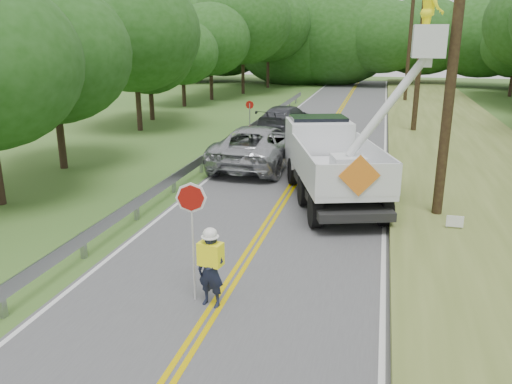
# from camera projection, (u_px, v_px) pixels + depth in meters

# --- Properties ---
(ground) EXTENTS (140.00, 140.00, 0.00)m
(ground) POSITION_uv_depth(u_px,v_px,m) (171.00, 378.00, 8.59)
(ground) COLOR #2F5920
(ground) RESTS_ON ground
(road) EXTENTS (7.20, 96.00, 0.03)m
(road) POSITION_uv_depth(u_px,v_px,m) (301.00, 172.00, 21.59)
(road) COLOR #4E4E50
(road) RESTS_ON ground
(guardrail) EXTENTS (0.18, 48.00, 0.77)m
(guardrail) POSITION_uv_depth(u_px,v_px,m) (217.00, 150.00, 23.19)
(guardrail) COLOR gray
(guardrail) RESTS_ON ground
(utility_poles) EXTENTS (1.60, 43.30, 10.00)m
(utility_poles) POSITION_uv_depth(u_px,v_px,m) (432.00, 42.00, 21.71)
(utility_poles) COLOR black
(utility_poles) RESTS_ON ground
(tall_grass_verge) EXTENTS (7.00, 96.00, 0.30)m
(tall_grass_verge) POSITION_uv_depth(u_px,v_px,m) (481.00, 180.00, 19.93)
(tall_grass_verge) COLOR #536428
(tall_grass_verge) RESTS_ON ground
(treeline_left) EXTENTS (10.73, 56.46, 11.22)m
(treeline_left) POSITION_uv_depth(u_px,v_px,m) (204.00, 32.00, 39.26)
(treeline_left) COLOR #332319
(treeline_left) RESTS_ON ground
(treeline_horizon) EXTENTS (58.24, 14.83, 12.05)m
(treeline_horizon) POSITION_uv_depth(u_px,v_px,m) (360.00, 37.00, 58.99)
(treeline_horizon) COLOR #1C4811
(treeline_horizon) RESTS_ON ground
(flagger) EXTENTS (1.08, 0.49, 2.65)m
(flagger) POSITION_uv_depth(u_px,v_px,m) (210.00, 264.00, 10.63)
(flagger) COLOR #191E33
(flagger) RESTS_ON road
(bucket_truck) EXTENTS (5.37, 7.58, 7.01)m
(bucket_truck) POSITION_uv_depth(u_px,v_px,m) (332.00, 151.00, 18.28)
(bucket_truck) COLOR black
(bucket_truck) RESTS_ON road
(suv_silver) EXTENTS (3.31, 6.61, 1.80)m
(suv_silver) POSITION_uv_depth(u_px,v_px,m) (259.00, 146.00, 22.39)
(suv_silver) COLOR #A5A7AC
(suv_silver) RESTS_ON road
(suv_darkgrey) EXTENTS (3.05, 5.53, 1.52)m
(suv_darkgrey) POSITION_uv_depth(u_px,v_px,m) (286.00, 118.00, 30.87)
(suv_darkgrey) COLOR #3A3B41
(suv_darkgrey) RESTS_ON road
(stop_sign_permanent) EXTENTS (0.46, 0.06, 2.16)m
(stop_sign_permanent) POSITION_uv_depth(u_px,v_px,m) (250.00, 115.00, 28.03)
(stop_sign_permanent) COLOR gray
(stop_sign_permanent) RESTS_ON ground
(yard_sign) EXTENTS (0.47, 0.04, 0.68)m
(yard_sign) POSITION_uv_depth(u_px,v_px,m) (455.00, 222.00, 14.39)
(yard_sign) COLOR white
(yard_sign) RESTS_ON ground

